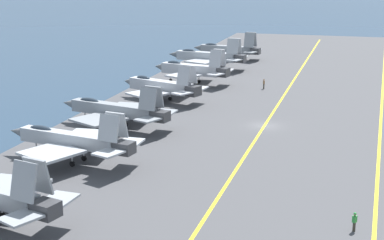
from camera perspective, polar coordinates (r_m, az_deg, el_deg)
The scene contains 12 objects.
ground_plane at distance 81.03m, azimuth 7.04°, elevation -0.82°, with size 2000.00×2000.00×0.00m, color #23384C.
carrier_deck at distance 80.98m, azimuth 7.04°, elevation -0.68°, with size 225.65×54.96×0.40m, color #424244.
deck_stripe_foul_line at distance 80.10m, azimuth 17.77°, elevation -1.31°, with size 203.09×0.36×0.01m, color yellow.
deck_stripe_centerline at distance 80.93m, azimuth 7.04°, elevation -0.54°, with size 203.09×0.36×0.01m, color yellow.
parked_jet_third at distance 65.86m, azimuth -11.60°, elevation -1.91°, with size 12.95×16.57×6.24m.
parked_jet_fourth at distance 79.16m, azimuth -7.44°, elevation 0.97°, with size 13.61×17.15×6.21m.
parked_jet_fifth at distance 94.62m, azimuth -3.01°, elevation 3.29°, with size 12.96×15.31×6.29m.
parked_jet_sixth at distance 108.47m, azimuth -0.01°, elevation 4.92°, with size 12.35×15.31×6.75m.
parked_jet_seventh at distance 124.59m, azimuth 1.52°, elevation 6.18°, with size 12.75×17.47×6.76m.
parked_jet_eighth at distance 138.70m, azimuth 3.47°, elevation 6.86°, with size 12.42×16.64×6.50m.
crew_green_vest at distance 50.54m, azimuth 15.48°, elevation -9.41°, with size 0.46×0.42×1.67m.
crew_brown_vest at distance 105.05m, azimuth 6.98°, elevation 3.53°, with size 0.44×0.37×1.81m.
Camera 1 is at (-77.21, -11.96, 21.48)m, focal length 55.00 mm.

